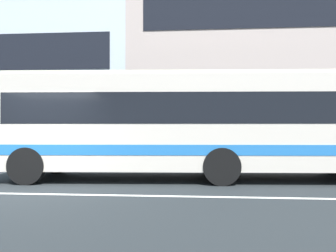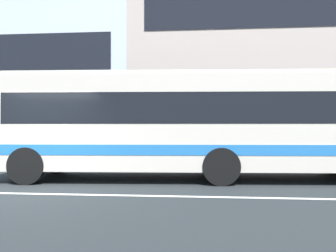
{
  "view_description": "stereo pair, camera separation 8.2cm",
  "coord_description": "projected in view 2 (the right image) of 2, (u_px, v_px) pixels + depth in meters",
  "views": [
    {
      "loc": [
        4.01,
        -7.57,
        1.52
      ],
      "look_at": [
        3.12,
        3.07,
        1.58
      ],
      "focal_mm": 36.59,
      "sensor_mm": 36.0,
      "label": 1
    },
    {
      "loc": [
        4.09,
        -7.56,
        1.52
      ],
      "look_at": [
        3.12,
        3.07,
        1.58
      ],
      "focal_mm": 36.59,
      "sensor_mm": 36.0,
      "label": 2
    }
  ],
  "objects": [
    {
      "name": "apartment_block_right",
      "position": [
        323.0,
        47.0,
        21.86
      ],
      "size": [
        23.17,
        10.99,
        13.45
      ],
      "color": "#BEACA2",
      "rests_on": "ground_plane"
    },
    {
      "name": "transit_bus",
      "position": [
        194.0,
        122.0,
        10.18
      ],
      "size": [
        11.18,
        3.11,
        3.08
      ],
      "color": "beige",
      "rests_on": "ground_plane"
    },
    {
      "name": "ground_plane",
      "position": [
        21.0,
        194.0,
        7.89
      ],
      "size": [
        160.0,
        160.0,
        0.0
      ],
      "primitive_type": "plane",
      "color": "#252B2D"
    },
    {
      "name": "apartment_block_left",
      "position": [
        0.0,
        82.0,
        23.81
      ],
      "size": [
        20.19,
        10.99,
        9.5
      ],
      "color": "silver",
      "rests_on": "ground_plane"
    },
    {
      "name": "lane_centre_line",
      "position": [
        21.0,
        193.0,
        7.89
      ],
      "size": [
        60.0,
        0.16,
        0.01
      ],
      "primitive_type": "cube",
      "color": "silver",
      "rests_on": "ground_plane"
    }
  ]
}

